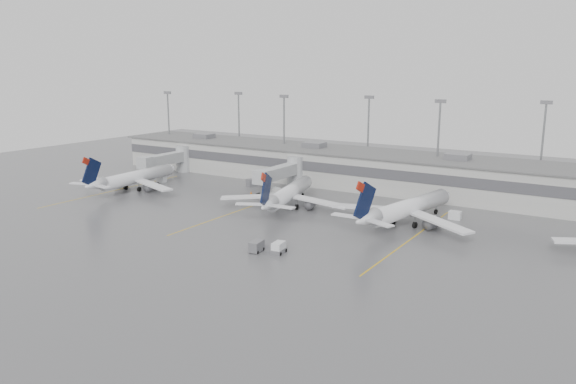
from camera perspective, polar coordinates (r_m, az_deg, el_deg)
The scene contains 18 objects.
ground at distance 81.58m, azimuth -5.24°, elevation -7.05°, with size 260.00×260.00×0.00m, color #505053.
terminal at distance 129.92m, azimuth 10.36°, elevation 2.08°, with size 152.00×17.00×9.45m.
light_masts at distance 134.11m, azimuth 11.41°, elevation 5.75°, with size 142.40×8.00×20.60m.
jet_bridge_left at distance 149.69m, azimuth -11.66°, elevation 3.27°, with size 4.00×17.20×7.00m.
jet_bridge_right at distance 128.33m, azimuth -0.24°, elevation 2.02°, with size 4.00×17.20×7.00m.
stand_markings at distance 100.79m, azimuth 3.04°, elevation -3.18°, with size 105.25×40.00×0.01m.
jet_far_left at distance 131.82m, azimuth -15.44°, elevation 1.44°, with size 26.17×29.40×9.51m.
jet_mid_left at distance 110.59m, azimuth -0.03°, elevation -0.15°, with size 25.86×29.34×9.65m.
jet_mid_right at distance 100.78m, azimuth 11.94°, elevation -1.61°, with size 27.19×30.77×10.05m.
baggage_tug at distance 84.60m, azimuth -0.97°, elevation -5.80°, with size 2.01×2.84×1.71m.
baggage_cart at distance 85.30m, azimuth -3.22°, elevation -5.51°, with size 1.79×2.76×1.67m.
gse_uld_a at distance 139.77m, azimuth -12.72°, elevation 1.28°, with size 2.14×1.43×1.52m, color silver.
gse_uld_b at distance 122.58m, azimuth -1.27°, elevation 0.06°, with size 2.30×1.53×1.63m, color silver.
gse_uld_c at distance 107.54m, azimuth 16.60°, elevation -2.27°, with size 2.16×1.44×1.53m, color silver.
gse_loader at distance 132.03m, azimuth -3.60°, elevation 0.97°, with size 1.77×2.83×1.77m, color slate.
cone_a at distance 145.18m, azimuth -14.42°, elevation 1.45°, with size 0.47×0.47×0.75m, color orange.
cone_b at distance 124.25m, azimuth -3.77°, elevation -0.04°, with size 0.38×0.38×0.60m, color orange.
cone_c at distance 105.88m, azimuth 14.70°, elevation -2.65°, with size 0.39×0.39×0.61m, color orange.
Camera 1 is at (46.84, -60.99, 27.23)m, focal length 35.00 mm.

